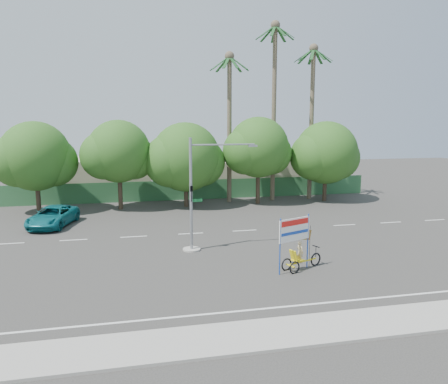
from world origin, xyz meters
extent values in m
plane|color=#33302D|center=(0.00, 0.00, 0.00)|extent=(120.00, 120.00, 0.00)
cube|color=gray|center=(0.00, -7.50, 0.06)|extent=(50.00, 2.40, 0.12)
cube|color=#336B3D|center=(0.00, 21.50, 1.00)|extent=(38.00, 0.08, 2.00)
cube|color=beige|center=(-10.00, 26.00, 2.00)|extent=(12.00, 8.00, 4.00)
cube|color=beige|center=(8.00, 26.00, 1.80)|extent=(14.00, 8.00, 3.60)
cylinder|color=#473828|center=(-14.00, 18.00, 1.76)|extent=(0.40, 0.40, 3.52)
sphere|color=#25581A|center=(-14.00, 18.00, 4.96)|extent=(6.00, 6.00, 6.00)
sphere|color=#25581A|center=(-12.65, 18.30, 4.40)|extent=(4.32, 4.32, 4.32)
sphere|color=#25581A|center=(-15.35, 17.75, 4.64)|extent=(4.56, 4.56, 4.56)
cylinder|color=#473828|center=(-7.00, 18.00, 1.87)|extent=(0.40, 0.40, 3.74)
sphere|color=#25581A|center=(-7.00, 18.00, 5.27)|extent=(5.60, 5.60, 5.60)
sphere|color=#25581A|center=(-5.74, 18.30, 4.68)|extent=(4.03, 4.03, 4.03)
sphere|color=#25581A|center=(-8.26, 17.75, 4.93)|extent=(4.26, 4.26, 4.26)
cylinder|color=#473828|center=(-1.00, 18.00, 1.65)|extent=(0.40, 0.40, 3.30)
sphere|color=#25581A|center=(-1.00, 18.00, 4.65)|extent=(6.40, 6.40, 6.40)
sphere|color=#25581A|center=(0.44, 18.30, 4.12)|extent=(4.61, 4.61, 4.61)
sphere|color=#25581A|center=(-2.44, 17.75, 4.35)|extent=(4.86, 4.86, 4.86)
cylinder|color=#473828|center=(6.00, 18.00, 1.94)|extent=(0.40, 0.40, 3.87)
sphere|color=#25581A|center=(6.00, 18.00, 5.46)|extent=(5.80, 5.80, 5.80)
sphere|color=#25581A|center=(7.30, 18.30, 4.84)|extent=(4.18, 4.18, 4.18)
sphere|color=#25581A|center=(4.70, 17.75, 5.10)|extent=(4.41, 4.41, 4.41)
cylinder|color=#473828|center=(13.00, 18.00, 1.72)|extent=(0.40, 0.40, 3.43)
sphere|color=#25581A|center=(13.00, 18.00, 4.84)|extent=(6.20, 6.20, 6.20)
sphere|color=#25581A|center=(14.39, 18.30, 4.29)|extent=(4.46, 4.46, 4.46)
sphere|color=#25581A|center=(11.61, 17.75, 4.52)|extent=(4.71, 4.71, 4.71)
cylinder|color=#70604C|center=(8.00, 19.50, 8.50)|extent=(0.44, 0.44, 17.00)
sphere|color=#70604C|center=(8.00, 19.50, 17.00)|extent=(0.90, 0.90, 0.90)
cube|color=#1C4C21|center=(8.94, 19.50, 16.34)|extent=(1.91, 0.28, 1.36)
cube|color=#1C4C21|center=(8.72, 20.11, 16.34)|extent=(1.65, 1.44, 1.36)
cube|color=#1C4C21|center=(8.16, 20.43, 16.34)|extent=(0.61, 1.93, 1.36)
cube|color=#1C4C21|center=(7.53, 20.32, 16.34)|extent=(1.20, 1.80, 1.36)
cube|color=#1C4C21|center=(7.11, 19.82, 16.34)|extent=(1.89, 0.92, 1.36)
cube|color=#1C4C21|center=(7.11, 19.18, 16.34)|extent=(1.89, 0.92, 1.36)
cube|color=#1C4C21|center=(7.53, 18.68, 16.34)|extent=(1.20, 1.80, 1.36)
cube|color=#1C4C21|center=(8.16, 18.57, 16.34)|extent=(0.61, 1.93, 1.36)
cube|color=#1C4C21|center=(8.72, 18.89, 16.34)|extent=(1.65, 1.44, 1.36)
cylinder|color=#70604C|center=(12.00, 19.50, 7.50)|extent=(0.44, 0.44, 15.00)
sphere|color=#70604C|center=(12.00, 19.50, 15.00)|extent=(0.90, 0.90, 0.90)
cube|color=#1C4C21|center=(12.94, 19.50, 14.34)|extent=(1.91, 0.28, 1.36)
cube|color=#1C4C21|center=(12.72, 20.11, 14.34)|extent=(1.65, 1.44, 1.36)
cube|color=#1C4C21|center=(12.16, 20.43, 14.34)|extent=(0.61, 1.93, 1.36)
cube|color=#1C4C21|center=(11.53, 20.32, 14.34)|extent=(1.20, 1.80, 1.36)
cube|color=#1C4C21|center=(11.11, 19.82, 14.34)|extent=(1.89, 0.92, 1.36)
cube|color=#1C4C21|center=(11.11, 19.18, 14.34)|extent=(1.89, 0.92, 1.36)
cube|color=#1C4C21|center=(11.53, 18.68, 14.34)|extent=(1.20, 1.80, 1.36)
cube|color=#1C4C21|center=(12.16, 18.57, 14.34)|extent=(0.61, 1.93, 1.36)
cube|color=#1C4C21|center=(12.72, 18.89, 14.34)|extent=(1.65, 1.44, 1.36)
cylinder|color=#70604C|center=(3.50, 19.50, 7.00)|extent=(0.44, 0.44, 14.00)
sphere|color=#70604C|center=(3.50, 19.50, 14.00)|extent=(0.90, 0.90, 0.90)
cube|color=#1C4C21|center=(4.44, 19.50, 13.34)|extent=(1.91, 0.28, 1.36)
cube|color=#1C4C21|center=(4.22, 20.11, 13.34)|extent=(1.65, 1.44, 1.36)
cube|color=#1C4C21|center=(3.66, 20.43, 13.34)|extent=(0.61, 1.93, 1.36)
cube|color=#1C4C21|center=(3.03, 20.32, 13.34)|extent=(1.20, 1.80, 1.36)
cube|color=#1C4C21|center=(2.61, 19.82, 13.34)|extent=(1.89, 0.92, 1.36)
cube|color=#1C4C21|center=(2.61, 19.18, 13.34)|extent=(1.89, 0.92, 1.36)
cube|color=#1C4C21|center=(3.03, 18.68, 13.34)|extent=(1.20, 1.80, 1.36)
cube|color=#1C4C21|center=(3.66, 18.57, 13.34)|extent=(0.61, 1.93, 1.36)
cube|color=#1C4C21|center=(4.22, 18.89, 13.34)|extent=(1.65, 1.44, 1.36)
cylinder|color=gray|center=(-2.50, 4.00, 0.05)|extent=(1.10, 1.10, 0.10)
cylinder|color=gray|center=(-2.50, 4.00, 3.50)|extent=(0.18, 0.18, 7.00)
cylinder|color=gray|center=(-0.50, 4.00, 6.55)|extent=(4.00, 0.10, 0.10)
cube|color=gray|center=(1.40, 4.00, 6.45)|extent=(0.55, 0.20, 0.12)
imported|color=black|center=(-2.50, 3.78, 3.60)|extent=(0.16, 0.20, 1.00)
cube|color=#14662D|center=(-2.15, 4.00, 3.15)|extent=(0.70, 0.04, 0.18)
torus|color=black|center=(3.88, -0.32, 0.34)|extent=(0.74, 0.37, 0.76)
torus|color=black|center=(1.99, -0.75, 0.31)|extent=(0.69, 0.34, 0.71)
torus|color=black|center=(2.23, -1.33, 0.31)|extent=(0.69, 0.34, 0.71)
cube|color=yellow|center=(2.99, -0.68, 0.40)|extent=(1.79, 0.78, 0.07)
cube|color=yellow|center=(2.11, -1.04, 0.34)|extent=(0.32, 0.65, 0.06)
cube|color=yellow|center=(2.58, -0.85, 0.56)|extent=(0.70, 0.65, 0.07)
cube|color=yellow|center=(2.30, -0.97, 0.87)|extent=(0.41, 0.53, 0.61)
cylinder|color=black|center=(3.88, -0.32, 0.78)|extent=(0.04, 0.04, 0.62)
cube|color=black|center=(3.88, -0.32, 1.09)|extent=(0.23, 0.48, 0.04)
imported|color=#CCB284|center=(2.74, -0.79, 0.99)|extent=(0.43, 0.52, 1.21)
cylinder|color=#1741B3|center=(1.39, -1.34, 1.51)|extent=(0.08, 0.08, 3.02)
cylinder|color=#1741B3|center=(3.25, -0.58, 1.51)|extent=(0.08, 0.08, 3.02)
cube|color=white|center=(2.32, -0.96, 2.30)|extent=(1.99, 0.86, 1.23)
cube|color=red|center=(2.34, -0.99, 2.69)|extent=(1.77, 0.74, 0.29)
cube|color=#1741B3|center=(2.34, -0.99, 2.13)|extent=(1.77, 0.74, 0.16)
cylinder|color=black|center=(3.41, -0.51, 1.18)|extent=(0.03, 0.03, 2.35)
cube|color=red|center=(3.05, -0.66, 1.90)|extent=(0.93, 0.40, 0.73)
imported|color=#106B73|center=(-11.98, 12.48, 0.76)|extent=(3.77, 5.90, 1.52)
camera|label=1|loc=(-6.15, -22.12, 8.03)|focal=35.00mm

